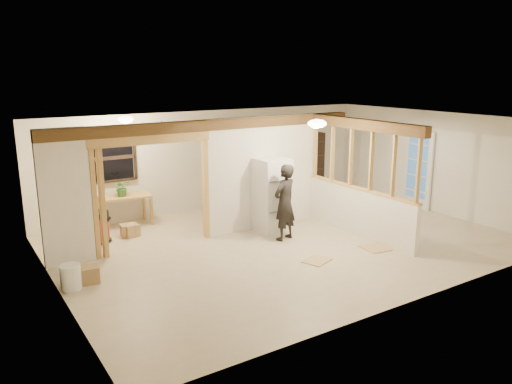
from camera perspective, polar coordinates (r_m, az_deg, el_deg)
floor at (r=10.42m, az=3.56°, el=-5.76°), size 9.00×6.50×0.01m
ceiling at (r=9.87m, az=3.78°, el=8.08°), size 9.00×6.50×0.01m
wall_back at (r=12.78m, az=-5.00°, el=3.68°), size 9.00×0.01×2.50m
wall_front at (r=7.78m, az=18.00°, el=-3.49°), size 9.00×0.01×2.50m
wall_left at (r=8.31m, az=-22.24°, el=-2.78°), size 0.01×6.50×2.50m
wall_right at (r=13.20m, az=19.65°, el=3.25°), size 0.01×6.50×2.50m
partition_left_stub at (r=9.53m, az=-20.97°, el=-0.64°), size 0.90×0.12×2.50m
partition_center at (r=11.14m, az=0.84°, el=2.25°), size 2.80×0.12×2.50m
doorway_frame at (r=10.01m, az=-11.66°, el=-0.23°), size 2.46×0.14×2.20m
header_beam_back at (r=10.36m, az=-4.72°, el=7.67°), size 7.00×0.18×0.22m
header_beam_right at (r=10.62m, az=12.10°, el=7.56°), size 0.18×3.30×0.22m
pony_wall at (r=10.97m, az=11.61°, el=-2.25°), size 0.12×3.20×1.00m
stud_partition at (r=10.71m, az=11.91°, el=3.73°), size 0.14×3.20×1.32m
window_back at (r=11.69m, az=-16.21°, el=3.75°), size 1.12×0.10×1.10m
french_door at (r=13.42m, az=18.02°, el=2.46°), size 0.12×0.86×2.00m
ceiling_dome_main at (r=9.66m, az=7.00°, el=7.77°), size 0.36×0.36×0.16m
ceiling_dome_util at (r=10.78m, az=-14.67°, el=8.04°), size 0.32×0.32×0.14m
hanging_bulb at (r=10.32m, az=-10.69°, el=6.34°), size 0.07×0.07×0.07m
refrigerator at (r=10.92m, az=1.85°, el=-0.36°), size 0.67×0.65×1.62m
woman at (r=10.35m, az=3.30°, el=-1.19°), size 0.67×0.54×1.61m
work_table at (r=11.74m, az=-14.66°, el=-2.08°), size 1.20×0.71×0.72m
potted_plant at (r=11.54m, az=-15.08°, el=0.52°), size 0.43×0.39×0.41m
shop_vac at (r=10.78m, az=-17.61°, el=-3.82°), size 0.55×0.55×0.67m
bookshelf at (r=14.29m, az=6.12°, el=3.20°), size 0.88×0.29×1.75m
bucket at (r=8.72m, az=-20.41°, el=-9.12°), size 0.39×0.39×0.42m
box_util_a at (r=11.04m, az=-14.09°, el=-4.28°), size 0.35×0.32×0.26m
box_util_b at (r=11.05m, az=-14.45°, el=-4.27°), size 0.32×0.32×0.27m
box_front at (r=8.90m, az=-18.63°, el=-8.96°), size 0.38×0.32×0.28m
floor_panel_near at (r=10.31m, az=13.52°, el=-6.26°), size 0.53×0.53×0.02m
floor_panel_far at (r=9.48m, az=6.97°, el=-7.78°), size 0.60×0.55×0.02m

